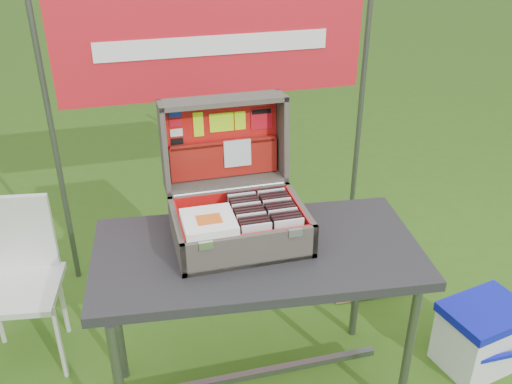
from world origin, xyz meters
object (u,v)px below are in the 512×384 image
object	(u,v)px
suitcase	(236,179)
cooler	(481,336)
table	(257,326)
cardboard_box	(369,264)
chair	(18,292)

from	to	relation	value
suitcase	cooler	bearing A→B (deg)	-10.39
table	suitcase	bearing A→B (deg)	118.38
suitcase	cardboard_box	size ratio (longest dim) A/B	1.28
cooler	chair	bearing A→B (deg)	153.00
cooler	cardboard_box	distance (m)	0.68
chair	suitcase	bearing A→B (deg)	-12.79
cooler	chair	world-z (taller)	chair
table	cardboard_box	size ratio (longest dim) A/B	3.08
suitcase	chair	xyz separation A→B (m)	(-0.94, 0.35, -0.63)
table	cooler	xyz separation A→B (m)	(1.06, -0.08, -0.23)
cooler	cardboard_box	world-z (taller)	cardboard_box
suitcase	chair	bearing A→B (deg)	159.28
chair	cooler	bearing A→B (deg)	-7.30
table	cooler	size ratio (longest dim) A/B	3.36
table	chair	world-z (taller)	chair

